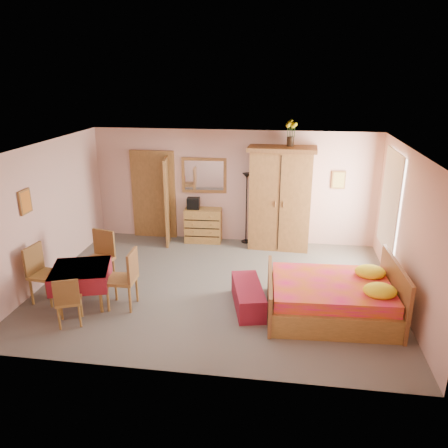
% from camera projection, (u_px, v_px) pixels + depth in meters
% --- Properties ---
extents(floor, '(6.50, 6.50, 0.00)m').
position_uv_depth(floor, '(216.00, 287.00, 8.16)').
color(floor, slate).
rests_on(floor, ground).
extents(ceiling, '(6.50, 6.50, 0.00)m').
position_uv_depth(ceiling, '(216.00, 148.00, 7.31)').
color(ceiling, brown).
rests_on(ceiling, wall_back).
extents(wall_back, '(6.50, 0.10, 2.60)m').
position_uv_depth(wall_back, '(233.00, 187.00, 10.07)').
color(wall_back, beige).
rests_on(wall_back, floor).
extents(wall_front, '(6.50, 0.10, 2.60)m').
position_uv_depth(wall_front, '(184.00, 286.00, 5.40)').
color(wall_front, beige).
rests_on(wall_front, floor).
extents(wall_left, '(0.10, 5.00, 2.60)m').
position_uv_depth(wall_left, '(45.00, 213.00, 8.17)').
color(wall_left, beige).
rests_on(wall_left, floor).
extents(wall_right, '(0.10, 5.00, 2.60)m').
position_uv_depth(wall_right, '(408.00, 230.00, 7.30)').
color(wall_right, beige).
rests_on(wall_right, floor).
extents(doorway, '(1.06, 0.12, 2.15)m').
position_uv_depth(doorway, '(154.00, 195.00, 10.39)').
color(doorway, '#9E6B35').
rests_on(doorway, floor).
extents(window, '(0.08, 1.40, 1.95)m').
position_uv_depth(window, '(391.00, 202.00, 8.37)').
color(window, white).
rests_on(window, wall_right).
extents(picture_left, '(0.04, 0.32, 0.42)m').
position_uv_depth(picture_left, '(25.00, 202.00, 7.47)').
color(picture_left, orange).
rests_on(picture_left, wall_left).
extents(picture_back, '(0.30, 0.04, 0.40)m').
position_uv_depth(picture_back, '(339.00, 180.00, 9.64)').
color(picture_back, '#D8BF59').
rests_on(picture_back, wall_back).
extents(chest_of_drawers, '(0.87, 0.46, 0.80)m').
position_uv_depth(chest_of_drawers, '(203.00, 225.00, 10.25)').
color(chest_of_drawers, '#AC7C3A').
rests_on(chest_of_drawers, floor).
extents(wall_mirror, '(1.05, 0.11, 0.82)m').
position_uv_depth(wall_mirror, '(204.00, 175.00, 10.07)').
color(wall_mirror, silver).
rests_on(wall_mirror, wall_back).
extents(stereo, '(0.29, 0.22, 0.26)m').
position_uv_depth(stereo, '(193.00, 203.00, 10.09)').
color(stereo, black).
rests_on(stereo, chest_of_drawers).
extents(floor_lamp, '(0.27, 0.27, 1.66)m').
position_uv_depth(floor_lamp, '(246.00, 208.00, 10.06)').
color(floor_lamp, black).
rests_on(floor_lamp, floor).
extents(wardrobe, '(1.50, 0.82, 2.30)m').
position_uv_depth(wardrobe, '(280.00, 198.00, 9.70)').
color(wardrobe, '#9F6A36').
rests_on(wardrobe, floor).
extents(sunflower_vase, '(0.23, 0.23, 0.56)m').
position_uv_depth(sunflower_vase, '(291.00, 133.00, 9.28)').
color(sunflower_vase, yellow).
rests_on(sunflower_vase, wardrobe).
extents(bed, '(2.16, 1.74, 0.96)m').
position_uv_depth(bed, '(331.00, 288.00, 7.08)').
color(bed, '#E4165E').
rests_on(bed, floor).
extents(bench, '(0.70, 1.27, 0.40)m').
position_uv_depth(bench, '(248.00, 296.00, 7.41)').
color(bench, maroon).
rests_on(bench, floor).
extents(dining_table, '(1.16, 1.16, 0.68)m').
position_uv_depth(dining_table, '(82.00, 286.00, 7.47)').
color(dining_table, maroon).
rests_on(dining_table, floor).
extents(chair_south, '(0.50, 0.50, 0.84)m').
position_uv_depth(chair_south, '(69.00, 300.00, 6.85)').
color(chair_south, '#A97B39').
rests_on(chair_south, floor).
extents(chair_north, '(0.57, 0.57, 1.03)m').
position_uv_depth(chair_north, '(98.00, 259.00, 8.08)').
color(chair_north, '#9D6735').
rests_on(chair_north, floor).
extents(chair_west, '(0.52, 0.52, 1.02)m').
position_uv_depth(chair_west, '(46.00, 274.00, 7.51)').
color(chair_west, '#AB7E3A').
rests_on(chair_west, floor).
extents(chair_east, '(0.48, 0.48, 1.03)m').
position_uv_depth(chair_east, '(121.00, 279.00, 7.33)').
color(chair_east, '#A17036').
rests_on(chair_east, floor).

